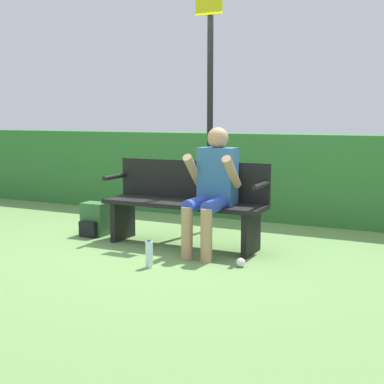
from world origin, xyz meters
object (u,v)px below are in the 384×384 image
Objects in this scene: backpack at (94,220)px; signpost at (210,103)px; person_seated at (213,184)px; water_bottle at (149,254)px; park_bench at (186,201)px.

signpost is at bearing 36.81° from backpack.
signpost is (-0.44, 0.90, 0.82)m from person_seated.
water_bottle is (-0.28, -0.77, -0.56)m from person_seated.
person_seated is 3.32× the size of backpack.
person_seated reaches higher than water_bottle.
backpack is (-1.15, -0.05, -0.29)m from park_bench.
person_seated reaches higher than backpack.
person_seated is 1.00m from water_bottle.
signpost reaches higher than backpack.
park_bench is 4.64× the size of backpack.
person_seated is at bearing -3.49° from backpack.
backpack is 1.89m from signpost.
signpost is at bearing 95.39° from water_bottle.
water_bottle is 0.09× the size of signpost.
park_bench is 0.45m from person_seated.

